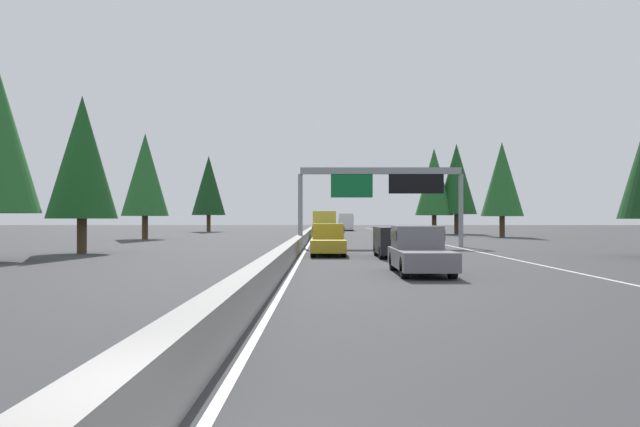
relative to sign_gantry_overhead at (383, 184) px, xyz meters
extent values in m
plane|color=#38383A|center=(15.57, 6.04, -4.84)|extent=(320.00, 320.00, 0.00)
cube|color=gray|center=(35.57, 6.34, -4.39)|extent=(180.00, 0.56, 0.90)
cube|color=silver|center=(25.57, -5.48, -4.84)|extent=(160.00, 0.16, 0.01)
cube|color=silver|center=(25.57, 5.79, -4.84)|extent=(160.00, 0.16, 0.01)
cylinder|color=gray|center=(0.04, 6.34, -2.05)|extent=(0.36, 0.36, 5.58)
cylinder|color=gray|center=(0.04, -5.98, -2.05)|extent=(0.36, 0.36, 5.58)
cube|color=gray|center=(0.04, 0.18, 0.99)|extent=(0.50, 12.32, 0.50)
cube|color=#0C602D|center=(-0.11, 2.40, -0.11)|extent=(0.12, 3.20, 1.90)
cube|color=black|center=(-0.11, -2.53, -0.01)|extent=(0.16, 4.20, 1.50)
cube|color=slate|center=(-24.26, 0.79, -4.23)|extent=(5.60, 2.00, 0.70)
cube|color=slate|center=(-23.26, 0.79, -3.43)|extent=(2.24, 1.84, 0.90)
cube|color=#2D3847|center=(-23.26, 0.79, -3.34)|extent=(2.02, 1.92, 0.41)
cylinder|color=black|center=(-22.42, 1.65, -4.44)|extent=(0.80, 0.28, 0.80)
cylinder|color=black|center=(-22.42, -0.07, -4.44)|extent=(0.80, 0.28, 0.80)
cylinder|color=black|center=(-26.11, 1.65, -4.44)|extent=(0.80, 0.28, 0.80)
cylinder|color=black|center=(-26.11, -0.07, -4.44)|extent=(0.80, 0.28, 0.80)
cube|color=black|center=(-13.49, 0.64, -3.87)|extent=(5.00, 1.95, 1.44)
cube|color=#2D3847|center=(-15.79, 0.64, -3.62)|extent=(0.08, 1.48, 0.56)
cylinder|color=black|center=(-11.79, 1.49, -4.49)|extent=(0.70, 0.24, 0.70)
cylinder|color=black|center=(-11.79, -0.22, -4.49)|extent=(0.70, 0.24, 0.70)
cylinder|color=black|center=(-15.19, 1.49, -4.49)|extent=(0.70, 0.24, 0.70)
cylinder|color=black|center=(-15.19, -0.22, -4.49)|extent=(0.70, 0.24, 0.70)
cube|color=gold|center=(19.92, 4.46, -3.14)|extent=(6.12, 2.40, 2.50)
cube|color=slate|center=(24.17, 4.46, -3.44)|extent=(2.38, 2.30, 1.90)
cylinder|color=black|center=(24.00, 5.52, -4.39)|extent=(0.90, 0.28, 0.90)
cylinder|color=black|center=(24.00, 3.40, -4.39)|extent=(0.90, 0.28, 0.90)
cylinder|color=black|center=(18.22, 5.52, -4.39)|extent=(0.90, 0.28, 0.90)
cylinder|color=black|center=(18.22, 3.40, -4.39)|extent=(0.90, 0.28, 0.90)
cube|color=maroon|center=(38.07, 4.06, -4.31)|extent=(4.40, 1.80, 0.76)
cube|color=#2D3847|center=(37.85, 4.06, -3.65)|extent=(2.46, 1.51, 0.56)
cylinder|color=black|center=(39.48, 4.85, -4.52)|extent=(0.64, 0.22, 0.64)
cylinder|color=black|center=(39.48, 3.27, -4.52)|extent=(0.64, 0.22, 0.64)
cylinder|color=black|center=(36.67, 4.85, -4.52)|extent=(0.64, 0.22, 0.64)
cylinder|color=black|center=(36.67, 3.27, -4.52)|extent=(0.64, 0.22, 0.64)
cube|color=white|center=(70.53, 0.47, -3.19)|extent=(11.50, 2.50, 2.90)
cube|color=#2D3847|center=(70.53, 0.47, -2.83)|extent=(11.04, 2.55, 0.84)
cylinder|color=black|center=(74.56, 1.57, -4.34)|extent=(1.00, 0.30, 1.00)
cylinder|color=black|center=(74.56, -0.63, -4.34)|extent=(1.00, 0.30, 1.00)
cylinder|color=black|center=(66.51, 1.57, -4.34)|extent=(1.00, 0.30, 1.00)
cylinder|color=black|center=(66.51, -0.63, -4.34)|extent=(1.00, 0.30, 1.00)
cube|color=slate|center=(75.01, 4.32, -4.31)|extent=(4.40, 1.80, 0.76)
cube|color=#2D3847|center=(74.79, 4.32, -3.65)|extent=(2.46, 1.51, 0.56)
cylinder|color=black|center=(76.42, 5.11, -4.52)|extent=(0.64, 0.22, 0.64)
cylinder|color=black|center=(76.42, 3.53, -4.52)|extent=(0.64, 0.22, 0.64)
cylinder|color=black|center=(73.61, 5.11, -4.52)|extent=(0.64, 0.22, 0.64)
cylinder|color=black|center=(73.61, 3.53, -4.52)|extent=(0.64, 0.22, 0.64)
cube|color=slate|center=(45.79, 4.39, -4.31)|extent=(4.40, 1.80, 0.76)
cube|color=#2D3847|center=(45.57, 4.39, -3.65)|extent=(2.46, 1.51, 0.56)
cylinder|color=black|center=(47.20, 5.18, -4.52)|extent=(0.64, 0.22, 0.64)
cylinder|color=black|center=(47.20, 3.60, -4.52)|extent=(0.64, 0.22, 0.64)
cylinder|color=black|center=(44.39, 5.18, -4.52)|extent=(0.64, 0.22, 0.64)
cylinder|color=black|center=(44.39, 3.60, -4.52)|extent=(0.64, 0.22, 0.64)
cube|color=#AD931E|center=(-11.48, 4.29, -4.23)|extent=(5.60, 2.00, 0.70)
cube|color=#AD931E|center=(-10.47, 4.29, -3.43)|extent=(2.24, 1.84, 0.90)
cube|color=#2D3847|center=(-10.47, 4.29, -3.34)|extent=(2.02, 1.92, 0.41)
cylinder|color=black|center=(-9.63, 5.15, -4.44)|extent=(0.80, 0.28, 0.80)
cylinder|color=black|center=(-9.63, 3.43, -4.44)|extent=(0.80, 0.28, 0.80)
cylinder|color=black|center=(-13.33, 5.15, -4.44)|extent=(0.80, 0.28, 0.80)
cylinder|color=black|center=(-13.33, 3.43, -4.44)|extent=(0.80, 0.28, 0.80)
cylinder|color=#4C3823|center=(26.54, -16.50, -3.61)|extent=(0.63, 0.63, 2.47)
cone|color=#236028|center=(26.54, -16.50, 2.01)|extent=(4.95, 4.95, 8.77)
cylinder|color=#4C3823|center=(41.95, -14.34, -3.43)|extent=(0.67, 0.67, 2.83)
cone|color=#194C1E|center=(41.95, -14.34, 3.00)|extent=(5.66, 5.66, 10.02)
cylinder|color=#4C3823|center=(41.47, -11.07, -3.51)|extent=(0.65, 0.65, 2.67)
cone|color=#236028|center=(41.47, -11.07, 2.56)|extent=(5.34, 5.34, 9.47)
cylinder|color=#4C3823|center=(-9.33, 19.60, -3.76)|extent=(0.60, 0.60, 2.17)
cone|color=#194C1E|center=(-9.33, 19.60, 1.17)|extent=(4.33, 4.33, 7.68)
cylinder|color=#4C3823|center=(18.53, 23.44, -3.61)|extent=(0.63, 0.63, 2.47)
cone|color=#236028|center=(18.53, 23.44, 2.00)|extent=(4.93, 4.93, 8.75)
cylinder|color=#4C3823|center=(57.96, 23.77, -3.44)|extent=(0.67, 0.67, 2.80)
cone|color=#143D19|center=(57.96, 23.77, 2.92)|extent=(5.60, 5.60, 9.93)
camera|label=1|loc=(-49.19, 4.56, -2.70)|focal=36.07mm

